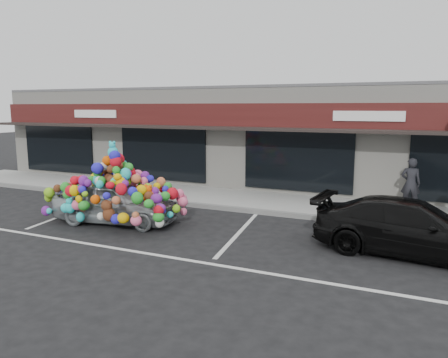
% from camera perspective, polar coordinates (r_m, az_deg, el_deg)
% --- Properties ---
extents(ground, '(90.00, 90.00, 0.00)m').
position_cam_1_polar(ground, '(13.34, -9.61, -5.78)').
color(ground, black).
rests_on(ground, ground).
extents(shop_building, '(24.00, 7.20, 4.31)m').
position_cam_1_polar(shop_building, '(20.45, 3.64, 5.74)').
color(shop_building, beige).
rests_on(shop_building, ground).
extents(sidewalk, '(26.00, 3.00, 0.15)m').
position_cam_1_polar(sidewalk, '(16.69, -1.90, -2.32)').
color(sidewalk, '#969691').
rests_on(sidewalk, ground).
extents(kerb, '(26.00, 0.18, 0.16)m').
position_cam_1_polar(kerb, '(15.39, -4.40, -3.34)').
color(kerb, slate).
rests_on(kerb, ground).
extents(parking_stripe_left, '(0.73, 4.37, 0.01)m').
position_cam_1_polar(parking_stripe_left, '(15.46, -19.09, -4.05)').
color(parking_stripe_left, silver).
rests_on(parking_stripe_left, ground).
extents(parking_stripe_mid, '(0.73, 4.37, 0.01)m').
position_cam_1_polar(parking_stripe_mid, '(12.22, 1.95, -7.05)').
color(parking_stripe_mid, silver).
rests_on(parking_stripe_mid, ground).
extents(lane_line, '(14.00, 0.12, 0.01)m').
position_cam_1_polar(lane_line, '(10.45, -7.56, -10.01)').
color(lane_line, silver).
rests_on(lane_line, ground).
extents(toy_car, '(2.76, 4.26, 2.35)m').
position_cam_1_polar(toy_car, '(13.47, -14.01, -2.29)').
color(toy_car, '#ACB1B7').
rests_on(toy_car, ground).
extents(black_sedan, '(2.19, 4.64, 1.31)m').
position_cam_1_polar(black_sedan, '(11.22, 23.27, -5.87)').
color(black_sedan, black).
rests_on(black_sedan, ground).
extents(pedestrian_a, '(0.64, 0.44, 1.68)m').
position_cam_1_polar(pedestrian_a, '(15.51, 23.19, -0.53)').
color(pedestrian_a, black).
rests_on(pedestrian_a, sidewalk).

